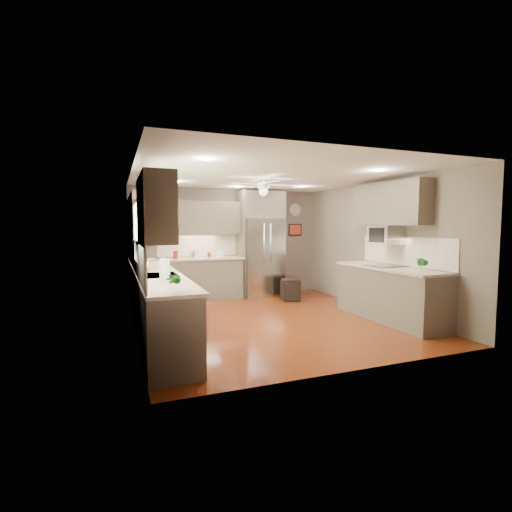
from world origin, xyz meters
TOP-DOWN VIEW (x-y plane):
  - floor at (0.00, 0.00)m, footprint 5.00×5.00m
  - ceiling at (0.00, 0.00)m, footprint 5.00×5.00m
  - wall_back at (0.00, 2.50)m, footprint 4.50×0.00m
  - wall_front at (0.00, -2.50)m, footprint 4.50×0.00m
  - wall_left at (-2.25, 0.00)m, footprint 0.00×5.00m
  - wall_right at (2.25, 0.00)m, footprint 0.00×5.00m
  - canister_a at (-1.29, 2.21)m, footprint 0.13×0.13m
  - canister_b at (-0.93, 2.19)m, footprint 0.11×0.11m
  - canister_c at (-0.84, 2.26)m, footprint 0.12×0.12m
  - canister_d at (-0.55, 2.19)m, footprint 0.09×0.09m
  - soap_bottle at (-2.09, -0.05)m, footprint 0.11×0.11m
  - potted_plant_left at (-1.94, -1.96)m, footprint 0.15×0.11m
  - potted_plant_right at (1.90, -1.51)m, footprint 0.18×0.15m
  - bowl at (-0.25, 2.23)m, footprint 0.23×0.23m
  - left_run at (-1.95, 0.15)m, footprint 0.65×4.70m
  - back_run at (-0.72, 2.20)m, footprint 1.85×0.65m
  - uppers at (-0.74, 0.71)m, footprint 4.50×4.70m
  - window at (-2.22, -0.50)m, footprint 0.05×1.12m
  - sink at (-1.93, -0.50)m, footprint 0.50×0.70m
  - refrigerator at (0.70, 2.16)m, footprint 1.06×0.75m
  - right_run at (1.93, -0.80)m, footprint 0.70×2.20m
  - microwave at (2.03, -0.55)m, footprint 0.43×0.55m
  - ceiling_fan at (-0.00, 0.30)m, footprint 1.18×1.18m
  - recessed_lights at (-0.04, 0.40)m, footprint 2.84×3.14m
  - wall_clock at (1.75, 2.48)m, footprint 0.30×0.03m
  - framed_print at (1.75, 2.48)m, footprint 0.36×0.03m
  - stool at (1.07, 1.35)m, footprint 0.44×0.44m
  - paper_towel at (-1.95, -1.23)m, footprint 0.13×0.13m

SIDE VIEW (x-z plane):
  - floor at x=0.00m, z-range 0.00..0.00m
  - stool at x=1.07m, z-range 0.01..0.47m
  - left_run at x=-1.95m, z-range -0.24..1.21m
  - back_run at x=-0.72m, z-range -0.24..1.21m
  - right_run at x=1.93m, z-range -0.24..1.21m
  - sink at x=-1.93m, z-range 0.75..1.07m
  - bowl at x=-0.25m, z-range 0.94..0.99m
  - canister_d at x=-0.55m, z-range 0.95..1.05m
  - canister_b at x=-0.93m, z-range 0.93..1.09m
  - canister_a at x=-1.29m, z-range 0.94..1.10m
  - canister_c at x=-0.84m, z-range 0.94..1.12m
  - soap_bottle at x=-2.09m, z-range 0.94..1.15m
  - potted_plant_left at x=-1.94m, z-range 0.94..1.21m
  - paper_towel at x=-1.95m, z-range 0.92..1.24m
  - potted_plant_right at x=1.90m, z-range 0.94..1.23m
  - refrigerator at x=0.70m, z-range -0.04..2.41m
  - wall_back at x=0.00m, z-range -1.00..3.50m
  - wall_front at x=0.00m, z-range -1.00..3.50m
  - wall_left at x=-2.25m, z-range -1.25..3.75m
  - wall_right at x=2.25m, z-range -1.25..3.75m
  - microwave at x=2.03m, z-range 1.31..1.65m
  - framed_print at x=1.75m, z-range 1.40..1.70m
  - window at x=-2.22m, z-range 1.09..2.01m
  - uppers at x=-0.74m, z-range 1.39..2.35m
  - wall_clock at x=1.75m, z-range 1.90..2.20m
  - ceiling_fan at x=0.00m, z-range 2.17..2.49m
  - recessed_lights at x=-0.04m, z-range 2.49..2.50m
  - ceiling at x=0.00m, z-range 2.50..2.50m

